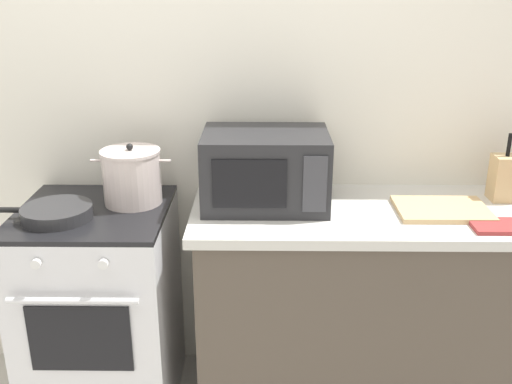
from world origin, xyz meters
TOP-DOWN VIEW (x-y plane):
  - back_wall at (0.30, 0.97)m, footprint 4.40×0.10m
  - lower_cabinet_right at (0.90, 0.62)m, footprint 1.64×0.56m
  - countertop_right at (0.90, 0.62)m, footprint 1.70×0.60m
  - stove at (-0.35, 0.60)m, footprint 0.60×0.64m
  - stock_pot at (-0.20, 0.69)m, footprint 0.33×0.24m
  - frying_pan at (-0.46, 0.51)m, footprint 0.47×0.27m
  - microwave at (0.35, 0.68)m, footprint 0.50×0.37m
  - cutting_board at (1.05, 0.60)m, footprint 0.36×0.26m
  - knife_block at (1.35, 0.74)m, footprint 0.13×0.10m
  - oven_mitt at (1.20, 0.44)m, footprint 0.18×0.14m

SIDE VIEW (x-z plane):
  - lower_cabinet_right at x=0.90m, z-range 0.00..0.88m
  - stove at x=-0.35m, z-range 0.00..0.92m
  - countertop_right at x=0.90m, z-range 0.88..0.92m
  - oven_mitt at x=1.20m, z-range 0.92..0.94m
  - cutting_board at x=1.05m, z-range 0.92..0.94m
  - frying_pan at x=-0.46m, z-range 0.92..0.97m
  - knife_block at x=1.35m, z-range 0.88..1.16m
  - stock_pot at x=-0.20m, z-range 0.91..1.16m
  - microwave at x=0.35m, z-range 0.92..1.22m
  - back_wall at x=0.30m, z-range 0.00..2.50m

